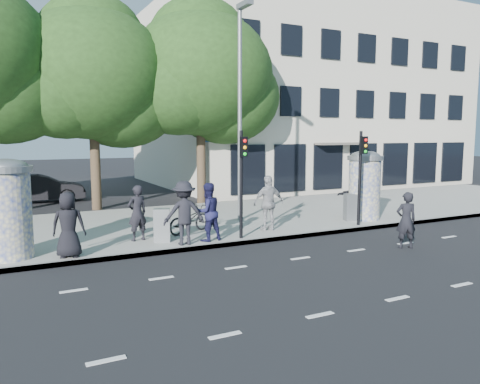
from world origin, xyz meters
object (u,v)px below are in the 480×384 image
ad_column_right (365,184)px  ped_a (68,225)px  cabinet_left (162,225)px  traffic_pole_near (242,173)px  traffic_pole_far (361,168)px  ped_b (137,213)px  ped_e (269,203)px  ped_d (184,213)px  ped_c (208,212)px  ped_f (357,196)px  street_lamp (241,97)px  cabinet_right (351,207)px  man_road (406,220)px  bicycle (189,219)px  ad_column_left (7,207)px  car_mid (41,189)px

ad_column_right → ped_a: size_ratio=1.49×
ped_a → cabinet_left: 2.88m
traffic_pole_near → traffic_pole_far: (4.80, 0.00, 0.00)m
ped_b → ped_e: (4.43, -0.46, 0.08)m
traffic_pole_near → ped_d: bearing=178.3°
ped_c → ped_f: ped_c is taller
traffic_pole_far → ped_b: (-7.82, 1.20, -1.21)m
street_lamp → cabinet_right: (3.74, -1.97, -4.13)m
ped_f → traffic_pole_far: bearing=60.4°
man_road → cabinet_right: bearing=-84.5°
traffic_pole_far → ped_d: traffic_pole_far is taller
traffic_pole_near → bicycle: size_ratio=1.92×
ped_e → ped_a: bearing=10.3°
traffic_pole_near → ped_b: traffic_pole_near is taller
ped_a → ad_column_left: bearing=-7.5°
ped_d → ped_f: ped_d is taller
man_road → bicycle: man_road is taller
ped_f → cabinet_right: 0.78m
ad_column_right → car_mid: bearing=132.8°
ped_c → bicycle: 1.42m
ped_b → man_road: ped_b is taller
ad_column_left → man_road: (10.71, -3.54, -0.68)m
ped_b → ped_f: 8.76m
ped_a → ped_c: (4.08, 0.13, 0.02)m
ad_column_left → street_lamp: street_lamp is taller
ped_f → bicycle: ped_f is taller
street_lamp → ped_f: street_lamp is taller
traffic_pole_far → ped_f: bearing=52.4°
ad_column_left → car_mid: bearing=82.3°
ped_d → bicycle: ped_d is taller
traffic_pole_near → ped_d: traffic_pole_near is taller
ped_c → car_mid: size_ratio=0.42×
ped_a → cabinet_right: ped_a is taller
traffic_pole_near → man_road: 5.18m
street_lamp → man_road: (2.71, -5.67, -3.94)m
ped_a → man_road: (9.28, -2.89, -0.18)m
cabinet_right → ped_e: bearing=-162.1°
man_road → cabinet_left: bearing=-7.7°
ped_a → ped_f: bearing=-157.0°
ped_d → ped_e: 3.39m
ped_f → ad_column_left: bearing=10.4°
man_road → cabinet_right: size_ratio=1.67×
ped_b → bicycle: size_ratio=0.98×
car_mid → ped_e: bearing=-148.0°
ped_b → cabinet_left: bearing=129.5°
ped_b → man_road: size_ratio=1.01×
traffic_pole_near → cabinet_right: bearing=9.7°
ped_e → ped_f: size_ratio=1.09×
bicycle → cabinet_left: (-1.20, -0.81, 0.05)m
traffic_pole_near → ped_d: (-1.91, 0.06, -1.12)m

